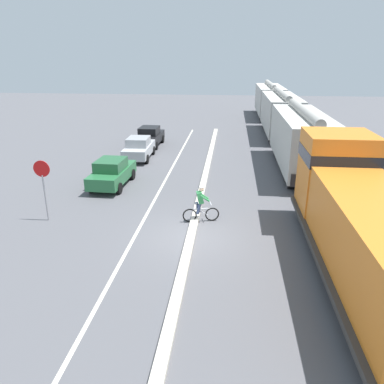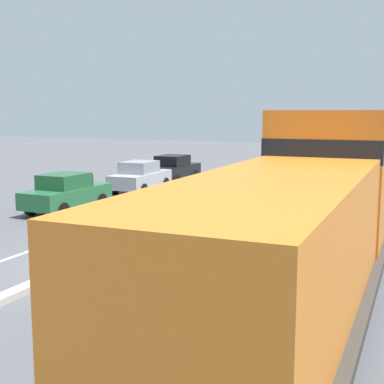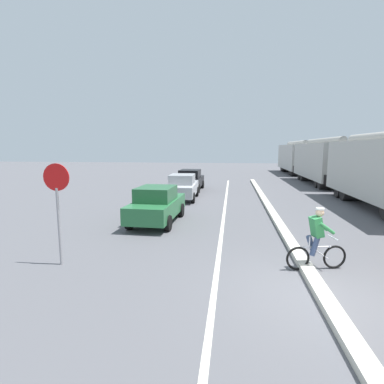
% 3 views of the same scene
% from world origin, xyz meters
% --- Properties ---
extents(ground_plane, '(120.00, 120.00, 0.00)m').
position_xyz_m(ground_plane, '(0.00, 0.00, 0.00)').
color(ground_plane, '#56565B').
extents(median_curb, '(0.36, 36.00, 0.16)m').
position_xyz_m(median_curb, '(0.00, 6.00, 0.08)').
color(median_curb, beige).
rests_on(median_curb, ground).
extents(lane_stripe, '(0.14, 36.00, 0.01)m').
position_xyz_m(lane_stripe, '(-2.40, 6.00, 0.00)').
color(lane_stripe, silver).
rests_on(lane_stripe, ground).
extents(locomotive, '(3.10, 11.61, 4.20)m').
position_xyz_m(locomotive, '(6.11, -1.67, 1.80)').
color(locomotive, orange).
rests_on(locomotive, ground).
extents(hopper_car_lead, '(2.90, 10.60, 4.18)m').
position_xyz_m(hopper_car_lead, '(6.11, 10.49, 2.08)').
color(hopper_car_lead, '#B9B6AE').
rests_on(hopper_car_lead, ground).
extents(hopper_car_middle, '(2.90, 10.60, 4.18)m').
position_xyz_m(hopper_car_middle, '(6.11, 22.09, 2.08)').
color(hopper_car_middle, '#B8B5AE').
rests_on(hopper_car_middle, ground).
extents(hopper_car_trailing, '(2.90, 10.60, 4.18)m').
position_xyz_m(hopper_car_trailing, '(6.11, 33.69, 2.08)').
color(hopper_car_trailing, beige).
rests_on(hopper_car_trailing, ground).
extents(parked_car_green, '(1.94, 4.25, 1.62)m').
position_xyz_m(parked_car_green, '(-5.31, 6.06, 0.82)').
color(parked_car_green, '#286B3D').
rests_on(parked_car_green, ground).
extents(parked_car_silver, '(1.92, 4.24, 1.62)m').
position_xyz_m(parked_car_silver, '(-5.19, 12.24, 0.82)').
color(parked_car_silver, '#B7BABF').
rests_on(parked_car_silver, ground).
extents(parked_car_black, '(1.91, 4.24, 1.62)m').
position_xyz_m(parked_car_black, '(-5.28, 16.47, 0.82)').
color(parked_car_black, black).
rests_on(parked_car_black, ground).
extents(cyclist, '(1.68, 0.57, 1.71)m').
position_xyz_m(cyclist, '(0.27, 1.54, 0.82)').
color(cyclist, black).
rests_on(cyclist, ground).
extents(stop_sign, '(0.76, 0.08, 2.88)m').
position_xyz_m(stop_sign, '(-6.83, 0.97, 2.02)').
color(stop_sign, gray).
rests_on(stop_sign, ground).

